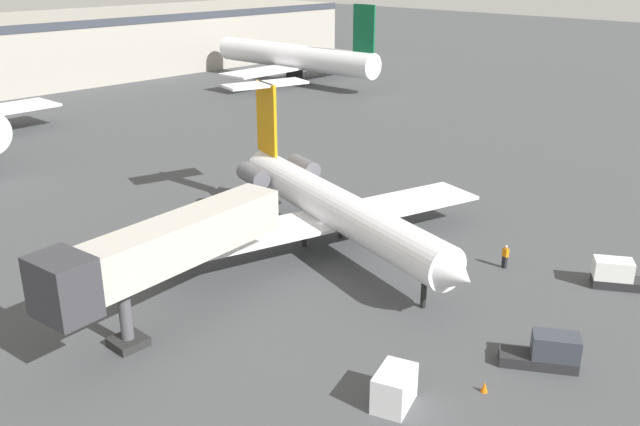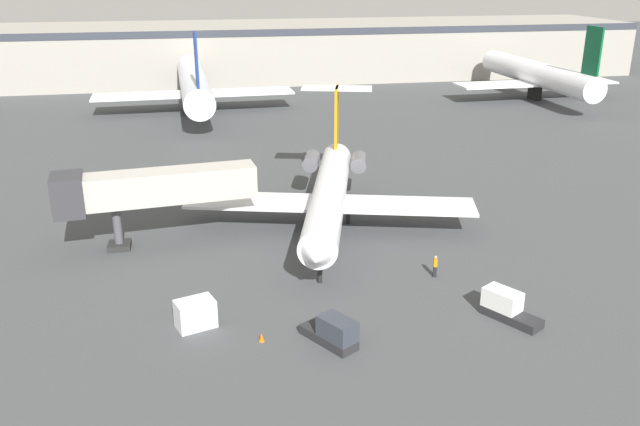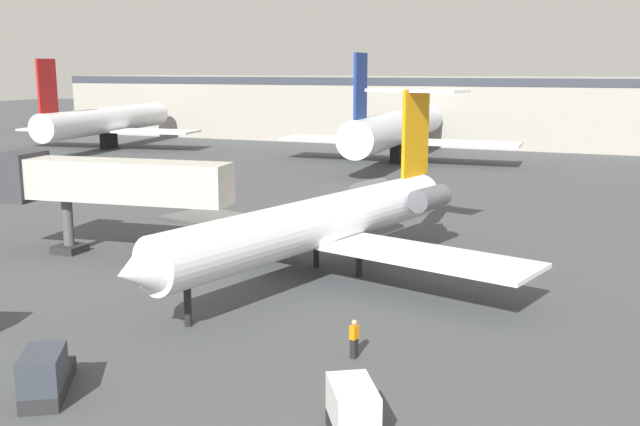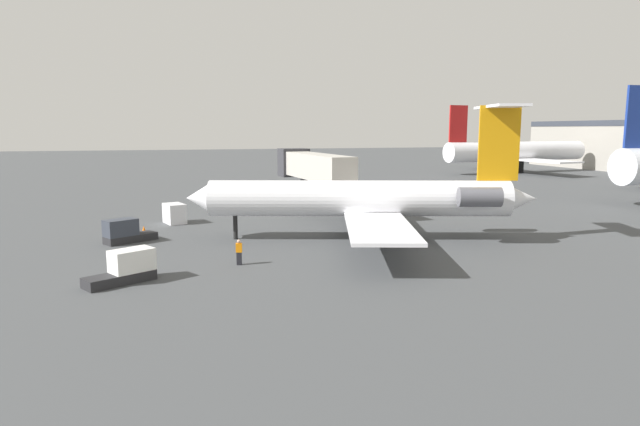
% 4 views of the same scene
% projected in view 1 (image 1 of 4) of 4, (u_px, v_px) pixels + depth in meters
% --- Properties ---
extents(ground_plane, '(400.00, 400.00, 0.10)m').
position_uv_depth(ground_plane, '(342.00, 253.00, 50.25)').
color(ground_plane, '#424447').
extents(regional_jet, '(25.50, 27.73, 10.67)m').
position_uv_depth(regional_jet, '(331.00, 204.00, 49.89)').
color(regional_jet, white).
rests_on(regional_jet, ground_plane).
extents(jet_bridge, '(16.22, 4.62, 6.60)m').
position_uv_depth(jet_bridge, '(155.00, 252.00, 38.25)').
color(jet_bridge, '#B7B2A8').
rests_on(jet_bridge, ground_plane).
extents(ground_crew_marshaller, '(0.35, 0.45, 1.69)m').
position_uv_depth(ground_crew_marshaller, '(505.00, 256.00, 47.47)').
color(ground_crew_marshaller, black).
rests_on(ground_crew_marshaller, ground_plane).
extents(baggage_tug_lead, '(3.27, 4.15, 1.90)m').
position_uv_depth(baggage_tug_lead, '(618.00, 275.00, 44.71)').
color(baggage_tug_lead, '#262628').
rests_on(baggage_tug_lead, ground_plane).
extents(baggage_tug_trailing, '(3.28, 4.14, 1.90)m').
position_uv_depth(baggage_tug_trailing, '(548.00, 352.00, 36.06)').
color(baggage_tug_trailing, '#262628').
rests_on(baggage_tug_trailing, ground_plane).
extents(cargo_container_uld, '(2.80, 2.27, 1.86)m').
position_uv_depth(cargo_container_uld, '(394.00, 388.00, 32.90)').
color(cargo_container_uld, silver).
rests_on(cargo_container_uld, ground_plane).
extents(traffic_cone_near, '(0.36, 0.36, 0.55)m').
position_uv_depth(traffic_cone_near, '(484.00, 387.00, 34.12)').
color(traffic_cone_near, orange).
rests_on(traffic_cone_near, ground_plane).
extents(parked_airliner_centre, '(28.26, 33.55, 13.42)m').
position_uv_depth(parked_airliner_centre, '(295.00, 57.00, 114.62)').
color(parked_airliner_centre, white).
rests_on(parked_airliner_centre, ground_plane).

